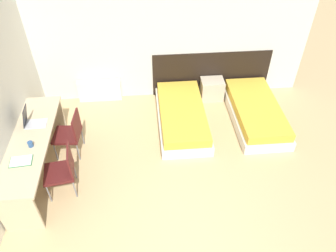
% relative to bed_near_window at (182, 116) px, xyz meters
% --- Properties ---
extents(wall_back, '(6.11, 0.05, 2.70)m').
position_rel_bed_near_window_xyz_m(wall_back, '(-0.34, 1.05, 1.17)').
color(wall_back, silver).
rests_on(wall_back, ground_plane).
extents(headboard_panel, '(2.54, 0.03, 1.00)m').
position_rel_bed_near_window_xyz_m(headboard_panel, '(0.75, 1.01, 0.32)').
color(headboard_panel, black).
rests_on(headboard_panel, ground_plane).
extents(bed_near_window, '(0.94, 1.96, 0.38)m').
position_rel_bed_near_window_xyz_m(bed_near_window, '(0.00, 0.00, 0.00)').
color(bed_near_window, silver).
rests_on(bed_near_window, ground_plane).
extents(bed_near_door, '(0.94, 1.96, 0.38)m').
position_rel_bed_near_window_xyz_m(bed_near_door, '(1.50, 0.00, 0.00)').
color(bed_near_door, silver).
rests_on(bed_near_door, ground_plane).
extents(nightstand, '(0.49, 0.37, 0.46)m').
position_rel_bed_near_window_xyz_m(nightstand, '(0.75, 0.80, 0.05)').
color(nightstand, beige).
rests_on(nightstand, ground_plane).
extents(radiator, '(0.91, 0.12, 0.49)m').
position_rel_bed_near_window_xyz_m(radiator, '(-1.68, 0.93, 0.06)').
color(radiator, silver).
rests_on(radiator, ground_plane).
extents(desk, '(0.62, 2.29, 0.75)m').
position_rel_bed_near_window_xyz_m(desk, '(-2.58, -1.05, 0.42)').
color(desk, '#C6B28E').
rests_on(desk, ground_plane).
extents(chair_near_laptop, '(0.49, 0.49, 0.87)m').
position_rel_bed_near_window_xyz_m(chair_near_laptop, '(-2.06, -0.62, 0.30)').
color(chair_near_laptop, '#511919').
rests_on(chair_near_laptop, ground_plane).
extents(chair_near_notebook, '(0.52, 0.52, 0.87)m').
position_rel_bed_near_window_xyz_m(chair_near_notebook, '(-2.06, -1.47, 0.30)').
color(chair_near_notebook, '#511919').
rests_on(chair_near_notebook, ground_plane).
extents(laptop, '(0.36, 0.25, 0.36)m').
position_rel_bed_near_window_xyz_m(laptop, '(-2.61, -0.67, 0.64)').
color(laptop, silver).
rests_on(laptop, desk).
extents(open_notebook, '(0.34, 0.25, 0.02)m').
position_rel_bed_near_window_xyz_m(open_notebook, '(-2.61, -1.50, 0.58)').
color(open_notebook, '#236B3D').
rests_on(open_notebook, desk).
extents(mug, '(0.08, 0.08, 0.09)m').
position_rel_bed_near_window_xyz_m(mug, '(-2.53, -1.19, 0.62)').
color(mug, '#2D5184').
rests_on(mug, desk).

